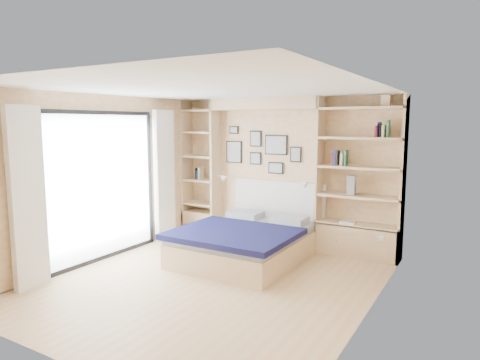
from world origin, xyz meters
The scene contains 8 objects.
ground centered at (0.00, 0.00, 0.00)m, with size 4.50×4.50×0.00m, color tan.
room_shell centered at (-0.39, 1.52, 1.08)m, with size 4.50×4.50×4.50m.
bed centered at (-0.09, 1.07, 0.28)m, with size 1.73×2.25×1.07m.
photo_gallery centered at (-0.45, 2.22, 1.60)m, with size 1.48×0.02×0.82m.
reading_lamps centered at (-0.30, 2.00, 1.10)m, with size 1.92×0.12×0.15m.
shelf_decor centered at (1.05, 2.07, 1.68)m, with size 3.52×0.23×2.03m.
deck centered at (-3.60, 0.00, 0.00)m, with size 3.20×4.00×0.05m, color brown.
deck_chair centered at (-3.04, -0.25, 0.42)m, with size 0.84×1.01×0.88m.
Camera 1 is at (3.05, -4.48, 2.09)m, focal length 32.00 mm.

